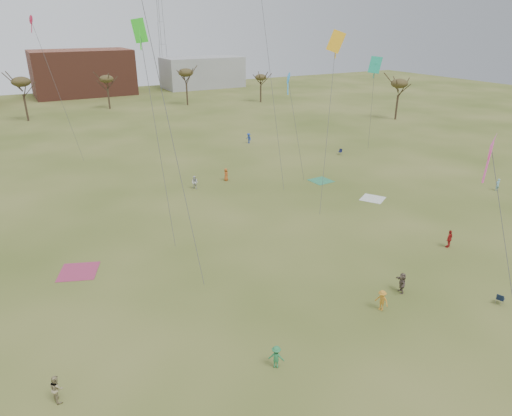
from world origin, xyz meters
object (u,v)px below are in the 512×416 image
camp_chair_right (340,153)px  spectator_fore_a (449,239)px  radio_tower (160,21)px  camp_chair_center (500,301)px  flyer_near_center (276,357)px

camp_chair_right → spectator_fore_a: bearing=-41.9°
spectator_fore_a → radio_tower: 120.35m
camp_chair_center → camp_chair_right: same height
camp_chair_center → radio_tower: size_ratio=0.02×
camp_chair_center → camp_chair_right: 40.49m
flyer_near_center → radio_tower: size_ratio=0.04×
flyer_near_center → camp_chair_right: bearing=-92.3°
flyer_near_center → spectator_fore_a: size_ratio=0.88×
camp_chair_right → camp_chair_center: bearing=-43.4°
spectator_fore_a → camp_chair_center: bearing=47.4°
flyer_near_center → spectator_fore_a: spectator_fore_a is taller
flyer_near_center → camp_chair_right: flyer_near_center is taller
camp_chair_right → flyer_near_center: bearing=-64.5°
flyer_near_center → spectator_fore_a: 22.70m
spectator_fore_a → radio_tower: radio_tower is taller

